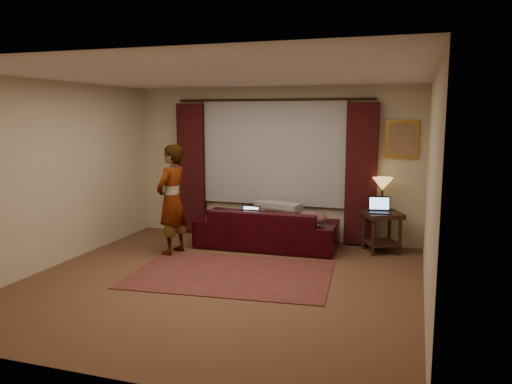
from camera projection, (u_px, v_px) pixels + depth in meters
floor at (220, 282)px, 6.42m from camera, size 5.00×5.00×0.01m
ceiling at (218, 75)px, 6.03m from camera, size 5.00×5.00×0.02m
wall_back at (274, 164)px, 8.57m from camera, size 5.00×0.02×2.60m
wall_front at (97, 222)px, 3.87m from camera, size 5.00×0.02×2.60m
wall_left at (53, 175)px, 6.99m from camera, size 0.02×5.00×2.60m
wall_right at (430, 191)px, 5.46m from camera, size 0.02×5.00×2.60m
sheer_curtain at (273, 152)px, 8.49m from camera, size 2.50×0.05×1.80m
drape_left at (192, 168)px, 8.95m from camera, size 0.50×0.14×2.30m
drape_right at (361, 174)px, 8.03m from camera, size 0.50×0.14×2.30m
curtain_rod at (272, 100)px, 8.31m from camera, size 0.04×0.04×3.40m
picture_frame at (402, 139)px, 7.84m from camera, size 0.50×0.04×0.60m
sofa at (267, 220)px, 8.03m from camera, size 2.28×1.05×0.91m
throw_blanket at (278, 190)px, 8.14m from camera, size 0.82×0.49×0.09m
clothing_pile at (311, 219)px, 7.63m from camera, size 0.57×0.51×0.20m
laptop_sofa at (248, 214)px, 7.94m from camera, size 0.35×0.37×0.22m
area_rug at (231, 274)px, 6.71m from camera, size 2.81×2.01×0.01m
end_table at (381, 232)px, 7.78m from camera, size 0.73×0.73×0.64m
tiffany_lamp at (382, 194)px, 7.85m from camera, size 0.43×0.43×0.52m
laptop_table at (380, 205)px, 7.65m from camera, size 0.39×0.41×0.24m
person at (172, 200)px, 7.62m from camera, size 0.56×0.56×1.69m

